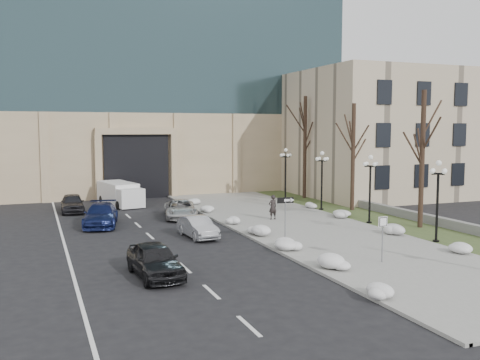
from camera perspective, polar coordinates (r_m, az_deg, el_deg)
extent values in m
plane|color=black|center=(23.06, 14.40, -11.13)|extent=(160.00, 160.00, 0.00)
cube|color=gray|center=(36.49, 6.03, -4.74)|extent=(9.00, 40.00, 0.12)
cube|color=gray|center=(34.69, -0.62, -5.23)|extent=(0.30, 40.00, 0.14)
cube|color=#354723|center=(39.85, 14.39, -4.03)|extent=(4.00, 40.00, 0.10)
cube|color=gray|center=(42.57, 15.03, -3.03)|extent=(0.50, 30.00, 0.70)
cube|color=tan|center=(60.95, -10.84, 3.03)|extent=(40.00, 20.00, 8.00)
cube|color=black|center=(51.81, -11.19, 1.50)|extent=(6.00, 2.50, 6.00)
cube|color=tan|center=(50.31, -10.98, 5.15)|extent=(7.50, 0.60, 0.60)
cube|color=tan|center=(49.93, -14.86, 1.27)|extent=(0.60, 0.60, 6.00)
cube|color=tan|center=(51.18, -7.05, 1.51)|extent=(0.60, 0.60, 6.00)
cube|color=#C1AD90|center=(57.72, 16.15, 4.77)|extent=(22.00, 18.00, 12.00)
cube|color=black|center=(45.90, 14.90, 0.28)|extent=(1.40, 0.25, 2.00)
cube|color=black|center=(48.36, 18.73, 0.43)|extent=(1.40, 0.25, 2.00)
cube|color=black|center=(51.01, 22.18, 0.57)|extent=(1.40, 0.25, 2.00)
cube|color=black|center=(45.72, 15.01, 4.65)|extent=(1.40, 0.25, 2.00)
cube|color=black|center=(48.19, 18.86, 4.58)|extent=(1.40, 0.25, 2.00)
cube|color=black|center=(50.86, 22.32, 4.50)|extent=(1.40, 0.25, 2.00)
cube|color=black|center=(45.81, 15.12, 9.03)|extent=(1.40, 0.25, 2.00)
cube|color=black|center=(48.28, 18.99, 8.74)|extent=(1.40, 0.25, 2.00)
cube|color=black|center=(50.94, 22.47, 8.44)|extent=(1.40, 0.25, 2.00)
imported|color=black|center=(24.11, -9.07, -8.43)|extent=(2.09, 4.55, 1.51)
imported|color=#A5A7AC|center=(32.29, -4.53, -5.03)|extent=(1.68, 3.99, 1.28)
imported|color=navy|center=(37.14, -14.63, -3.63)|extent=(3.06, 5.49, 1.50)
imported|color=#B6B6B6|center=(39.32, -6.37, -3.10)|extent=(3.12, 5.16, 1.34)
imported|color=#2C2B30|center=(43.84, -17.44, -2.36)|extent=(1.84, 4.30, 1.45)
imported|color=black|center=(37.89, 3.51, -2.91)|extent=(0.69, 0.50, 1.74)
cube|color=silver|center=(47.28, -12.90, -1.39)|extent=(3.04, 5.15, 1.93)
cube|color=silver|center=(44.60, -11.63, -1.90)|extent=(2.29, 1.92, 1.54)
cylinder|color=black|center=(44.52, -12.86, -2.63)|extent=(0.37, 0.71, 0.68)
cylinder|color=black|center=(45.20, -10.56, -2.46)|extent=(0.37, 0.71, 0.68)
cylinder|color=black|center=(48.40, -14.54, -2.02)|extent=(0.37, 0.71, 0.68)
cylinder|color=black|center=(49.03, -12.40, -1.88)|extent=(0.37, 0.71, 0.68)
cylinder|color=slate|center=(30.16, 4.84, -4.47)|extent=(0.06, 0.06, 2.64)
cube|color=black|center=(29.97, 4.86, -2.17)|extent=(0.97, 0.11, 0.33)
cube|color=white|center=(30.01, 5.15, -2.16)|extent=(0.46, 0.04, 0.12)
cone|color=white|center=(30.10, 5.60, -2.14)|extent=(0.24, 0.28, 0.26)
cylinder|color=slate|center=(26.73, 14.95, -6.31)|extent=(0.06, 0.06, 2.30)
cube|color=white|center=(26.55, 15.00, -4.32)|extent=(0.50, 0.05, 0.50)
cube|color=black|center=(26.53, 15.03, -4.33)|extent=(0.44, 0.02, 0.44)
cube|color=white|center=(26.53, 15.04, -4.33)|extent=(0.38, 0.02, 0.38)
ellipsoid|color=silver|center=(21.29, 15.17, -11.72)|extent=(1.10, 1.60, 0.36)
ellipsoid|color=silver|center=(25.22, 9.55, -8.89)|extent=(1.10, 1.60, 0.36)
ellipsoid|color=silver|center=(28.86, 4.95, -6.99)|extent=(1.10, 1.60, 0.36)
ellipsoid|color=silver|center=(32.53, 1.65, -5.54)|extent=(1.10, 1.60, 0.36)
ellipsoid|color=silver|center=(36.26, -0.63, -4.39)|extent=(1.10, 1.60, 0.36)
ellipsoid|color=silver|center=(40.94, -3.51, -3.26)|extent=(1.10, 1.60, 0.36)
ellipsoid|color=silver|center=(45.61, -5.05, -2.37)|extent=(1.10, 1.60, 0.36)
ellipsoid|color=silver|center=(30.09, 23.32, -6.91)|extent=(1.10, 1.60, 0.36)
ellipsoid|color=silver|center=(33.89, 16.26, -5.31)|extent=(1.10, 1.60, 0.36)
ellipsoid|color=silver|center=(39.42, 10.63, -3.68)|extent=(1.10, 1.60, 0.36)
ellipsoid|color=silver|center=(43.51, 7.36, -2.77)|extent=(1.10, 1.60, 0.36)
cylinder|color=black|center=(32.65, 20.17, -6.20)|extent=(0.36, 0.36, 0.20)
cylinder|color=black|center=(32.33, 20.28, -2.90)|extent=(0.14, 0.14, 4.00)
cylinder|color=black|center=(32.11, 20.40, 0.64)|extent=(0.10, 0.90, 0.10)
cylinder|color=black|center=(32.11, 20.40, 0.64)|extent=(0.90, 0.10, 0.10)
sphere|color=silver|center=(32.07, 20.44, 1.70)|extent=(0.32, 0.32, 0.32)
sphere|color=silver|center=(32.40, 21.01, 0.92)|extent=(0.28, 0.28, 0.28)
sphere|color=silver|center=(31.80, 19.80, 0.88)|extent=(0.28, 0.28, 0.28)
sphere|color=silver|center=(32.43, 19.88, 0.96)|extent=(0.28, 0.28, 0.28)
sphere|color=silver|center=(31.76, 20.95, 0.84)|extent=(0.28, 0.28, 0.28)
cylinder|color=black|center=(37.67, 13.61, -4.48)|extent=(0.36, 0.36, 0.20)
cylinder|color=black|center=(37.39, 13.68, -1.61)|extent=(0.14, 0.14, 4.00)
cylinder|color=black|center=(37.20, 13.75, 1.45)|extent=(0.10, 0.90, 0.10)
cylinder|color=black|center=(37.20, 13.75, 1.45)|extent=(0.90, 0.10, 0.10)
sphere|color=silver|center=(37.17, 13.77, 2.37)|extent=(0.32, 0.32, 0.32)
sphere|color=silver|center=(37.45, 14.32, 1.69)|extent=(0.28, 0.28, 0.28)
sphere|color=silver|center=(36.94, 13.18, 1.66)|extent=(0.28, 0.28, 0.28)
sphere|color=silver|center=(37.56, 13.36, 1.72)|extent=(0.28, 0.28, 0.28)
sphere|color=silver|center=(36.83, 14.16, 1.63)|extent=(0.28, 0.28, 0.28)
cylinder|color=black|center=(43.09, 8.67, -3.14)|extent=(0.36, 0.36, 0.20)
cylinder|color=black|center=(42.84, 8.71, -0.63)|extent=(0.14, 0.14, 4.00)
cylinder|color=black|center=(42.68, 8.75, 2.04)|extent=(0.10, 0.90, 0.10)
cylinder|color=black|center=(42.68, 8.75, 2.04)|extent=(0.90, 0.10, 0.10)
sphere|color=silver|center=(42.65, 8.76, 2.85)|extent=(0.32, 0.32, 0.32)
sphere|color=silver|center=(42.90, 9.27, 2.25)|extent=(0.28, 0.28, 0.28)
sphere|color=silver|center=(42.45, 8.22, 2.23)|extent=(0.28, 0.28, 0.28)
sphere|color=silver|center=(43.06, 8.45, 2.28)|extent=(0.28, 0.28, 0.28)
sphere|color=silver|center=(42.28, 9.05, 2.21)|extent=(0.28, 0.28, 0.28)
cylinder|color=black|center=(48.77, 4.86, -2.09)|extent=(0.36, 0.36, 0.20)
cylinder|color=black|center=(48.56, 4.88, 0.13)|extent=(0.14, 0.14, 4.00)
cylinder|color=black|center=(48.41, 4.90, 2.49)|extent=(0.10, 0.90, 0.10)
cylinder|color=black|center=(48.41, 4.90, 2.49)|extent=(0.90, 0.10, 0.10)
sphere|color=silver|center=(48.38, 4.91, 3.20)|extent=(0.32, 0.32, 0.32)
sphere|color=silver|center=(48.60, 5.38, 2.68)|extent=(0.28, 0.28, 0.28)
sphere|color=silver|center=(48.21, 4.42, 2.66)|extent=(0.28, 0.28, 0.28)
sphere|color=silver|center=(48.81, 4.67, 2.69)|extent=(0.28, 0.28, 0.28)
sphere|color=silver|center=(48.00, 5.14, 2.64)|extent=(0.28, 0.28, 0.28)
cylinder|color=black|center=(36.53, 18.85, 2.02)|extent=(0.32, 0.32, 9.00)
cylinder|color=black|center=(42.96, 11.96, 2.34)|extent=(0.32, 0.32, 8.50)
cylinder|color=black|center=(49.82, 6.93, 3.42)|extent=(0.32, 0.32, 9.50)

